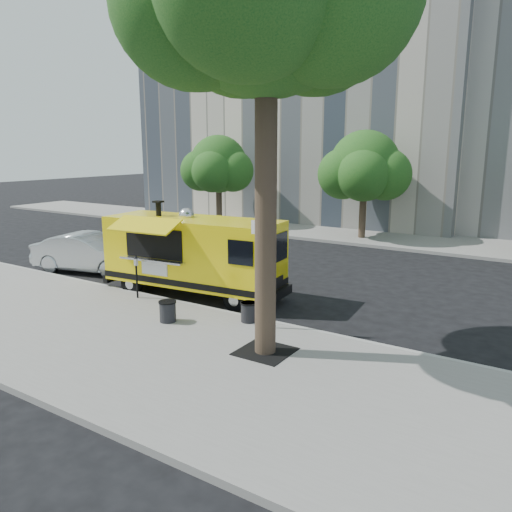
{
  "coord_description": "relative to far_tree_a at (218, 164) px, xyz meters",
  "views": [
    {
      "loc": [
        8.24,
        -11.99,
        4.77
      ],
      "look_at": [
        0.55,
        0.0,
        1.66
      ],
      "focal_mm": 35.0,
      "sensor_mm": 36.0,
      "label": 1
    }
  ],
  "objects": [
    {
      "name": "far_sidewalk",
      "position": [
        10.0,
        1.2,
        -3.7
      ],
      "size": [
        60.0,
        5.0,
        0.15
      ],
      "primitive_type": "cube",
      "color": "gray",
      "rests_on": "ground"
    },
    {
      "name": "sedan",
      "position": [
        2.61,
        -11.82,
        -3.02
      ],
      "size": [
        4.82,
        2.61,
        1.51
      ],
      "primitive_type": "imported",
      "rotation": [
        0.0,
        0.0,
        1.8
      ],
      "color": "#ACB0B3",
      "rests_on": "ground"
    },
    {
      "name": "tree_well",
      "position": [
        12.6,
        -15.1,
        -3.62
      ],
      "size": [
        1.2,
        1.2,
        0.02
      ],
      "primitive_type": "cube",
      "color": "black",
      "rests_on": "sidewalk"
    },
    {
      "name": "ground",
      "position": [
        10.0,
        -12.3,
        -3.78
      ],
      "size": [
        120.0,
        120.0,
        0.0
      ],
      "primitive_type": "plane",
      "color": "black",
      "rests_on": "ground"
    },
    {
      "name": "curb",
      "position": [
        10.0,
        -13.23,
        -3.7
      ],
      "size": [
        60.0,
        0.14,
        0.16
      ],
      "primitive_type": "cube",
      "color": "#999993",
      "rests_on": "ground"
    },
    {
      "name": "parking_meter",
      "position": [
        7.0,
        -13.65,
        -2.79
      ],
      "size": [
        0.11,
        0.11,
        1.33
      ],
      "color": "black",
      "rests_on": "sidewalk"
    },
    {
      "name": "building_left",
      "position": [
        2.0,
        9.7,
        8.22
      ],
      "size": [
        22.0,
        14.0,
        24.0
      ],
      "primitive_type": "cube",
      "color": "beige",
      "rests_on": "ground"
    },
    {
      "name": "far_tree_b",
      "position": [
        9.0,
        0.4,
        0.06
      ],
      "size": [
        3.6,
        3.6,
        5.5
      ],
      "color": "#33261C",
      "rests_on": "far_sidewalk"
    },
    {
      "name": "trash_bin_right",
      "position": [
        11.15,
        -13.6,
        -3.34
      ],
      "size": [
        0.45,
        0.45,
        0.54
      ],
      "color": "black",
      "rests_on": "sidewalk"
    },
    {
      "name": "far_tree_a",
      "position": [
        0.0,
        0.0,
        0.0
      ],
      "size": [
        3.42,
        3.42,
        5.36
      ],
      "color": "#33261C",
      "rests_on": "far_sidewalk"
    },
    {
      "name": "sign_post",
      "position": [
        11.55,
        -13.85,
        -1.93
      ],
      "size": [
        0.28,
        0.06,
        3.0
      ],
      "color": "silver",
      "rests_on": "sidewalk"
    },
    {
      "name": "sidewalk",
      "position": [
        10.0,
        -16.3,
        -3.7
      ],
      "size": [
        60.0,
        6.0,
        0.15
      ],
      "primitive_type": "cube",
      "color": "gray",
      "rests_on": "ground"
    },
    {
      "name": "food_truck",
      "position": [
        8.0,
        -12.13,
        -2.35
      ],
      "size": [
        6.32,
        3.28,
        3.03
      ],
      "rotation": [
        0.0,
        0.0,
        0.1
      ],
      "color": "yellow",
      "rests_on": "ground"
    },
    {
      "name": "trash_bin_left",
      "position": [
        9.3,
        -14.77,
        -3.32
      ],
      "size": [
        0.48,
        0.48,
        0.57
      ],
      "color": "black",
      "rests_on": "sidewalk"
    }
  ]
}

